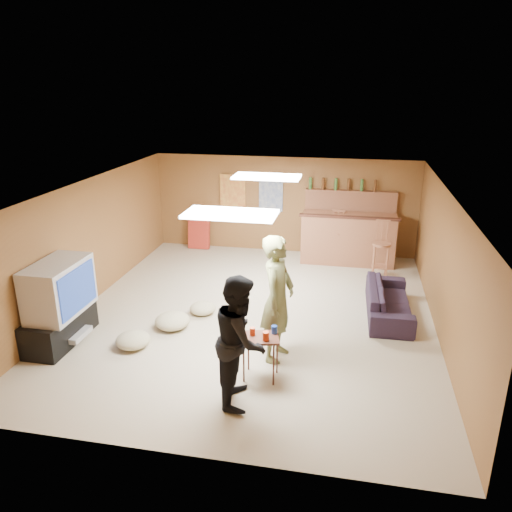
% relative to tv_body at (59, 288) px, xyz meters
% --- Properties ---
extents(ground, '(7.00, 7.00, 0.00)m').
position_rel_tv_body_xyz_m(ground, '(2.65, 1.50, -0.90)').
color(ground, tan).
rests_on(ground, ground).
extents(ceiling, '(6.00, 7.00, 0.02)m').
position_rel_tv_body_xyz_m(ceiling, '(2.65, 1.50, 1.30)').
color(ceiling, silver).
rests_on(ceiling, ground).
extents(wall_back, '(6.00, 0.02, 2.20)m').
position_rel_tv_body_xyz_m(wall_back, '(2.65, 5.00, 0.20)').
color(wall_back, brown).
rests_on(wall_back, ground).
extents(wall_front, '(6.00, 0.02, 2.20)m').
position_rel_tv_body_xyz_m(wall_front, '(2.65, -2.00, 0.20)').
color(wall_front, brown).
rests_on(wall_front, ground).
extents(wall_left, '(0.02, 7.00, 2.20)m').
position_rel_tv_body_xyz_m(wall_left, '(-0.35, 1.50, 0.20)').
color(wall_left, brown).
rests_on(wall_left, ground).
extents(wall_right, '(0.02, 7.00, 2.20)m').
position_rel_tv_body_xyz_m(wall_right, '(5.65, 1.50, 0.20)').
color(wall_right, brown).
rests_on(wall_right, ground).
extents(tv_stand, '(0.55, 1.30, 0.50)m').
position_rel_tv_body_xyz_m(tv_stand, '(-0.07, 0.00, -0.65)').
color(tv_stand, black).
rests_on(tv_stand, ground).
extents(dvd_box, '(0.35, 0.50, 0.08)m').
position_rel_tv_body_xyz_m(dvd_box, '(0.15, 0.00, -0.75)').
color(dvd_box, '#B2B2B7').
rests_on(dvd_box, tv_stand).
extents(tv_body, '(0.60, 1.10, 0.80)m').
position_rel_tv_body_xyz_m(tv_body, '(0.00, 0.00, 0.00)').
color(tv_body, '#B2B2B7').
rests_on(tv_body, tv_stand).
extents(tv_screen, '(0.02, 0.95, 0.65)m').
position_rel_tv_body_xyz_m(tv_screen, '(0.31, 0.00, 0.00)').
color(tv_screen, navy).
rests_on(tv_screen, tv_body).
extents(bar_counter, '(2.00, 0.60, 1.10)m').
position_rel_tv_body_xyz_m(bar_counter, '(4.15, 4.45, -0.35)').
color(bar_counter, brown).
rests_on(bar_counter, ground).
extents(bar_lip, '(2.10, 0.12, 0.05)m').
position_rel_tv_body_xyz_m(bar_lip, '(4.15, 4.20, 0.20)').
color(bar_lip, '#3C1C13').
rests_on(bar_lip, bar_counter).
extents(bar_shelf, '(2.00, 0.18, 0.05)m').
position_rel_tv_body_xyz_m(bar_shelf, '(4.15, 4.90, 0.60)').
color(bar_shelf, brown).
rests_on(bar_shelf, bar_backing).
extents(bar_backing, '(2.00, 0.14, 0.60)m').
position_rel_tv_body_xyz_m(bar_backing, '(4.15, 4.92, 0.30)').
color(bar_backing, brown).
rests_on(bar_backing, bar_counter).
extents(poster_left, '(0.60, 0.03, 0.85)m').
position_rel_tv_body_xyz_m(poster_left, '(1.45, 4.96, 0.45)').
color(poster_left, '#BF3F26').
rests_on(poster_left, wall_back).
extents(poster_right, '(0.55, 0.03, 0.80)m').
position_rel_tv_body_xyz_m(poster_right, '(2.35, 4.96, 0.45)').
color(poster_right, '#334C99').
rests_on(poster_right, wall_back).
extents(folding_chair_stack, '(0.50, 0.26, 0.91)m').
position_rel_tv_body_xyz_m(folding_chair_stack, '(0.65, 4.80, -0.45)').
color(folding_chair_stack, '#B42E21').
rests_on(folding_chair_stack, ground).
extents(ceiling_panel_front, '(1.20, 0.60, 0.04)m').
position_rel_tv_body_xyz_m(ceiling_panel_front, '(2.65, 0.00, 1.27)').
color(ceiling_panel_front, white).
rests_on(ceiling_panel_front, ceiling).
extents(ceiling_panel_back, '(1.20, 0.60, 0.04)m').
position_rel_tv_body_xyz_m(ceiling_panel_back, '(2.65, 2.70, 1.27)').
color(ceiling_panel_back, white).
rests_on(ceiling_panel_back, ceiling).
extents(person_olive, '(0.56, 0.75, 1.85)m').
position_rel_tv_body_xyz_m(person_olive, '(3.26, 0.21, 0.02)').
color(person_olive, '#66693D').
rests_on(person_olive, ground).
extents(person_black, '(0.73, 0.88, 1.67)m').
position_rel_tv_body_xyz_m(person_black, '(2.97, -0.87, -0.07)').
color(person_black, black).
rests_on(person_black, ground).
extents(sofa, '(0.75, 1.82, 0.53)m').
position_rel_tv_body_xyz_m(sofa, '(4.92, 1.94, -0.64)').
color(sofa, black).
rests_on(sofa, ground).
extents(tray_table, '(0.55, 0.48, 0.62)m').
position_rel_tv_body_xyz_m(tray_table, '(3.13, -0.36, -0.59)').
color(tray_table, '#3C1C13').
rests_on(tray_table, ground).
extents(cup_red_near, '(0.09, 0.09, 0.10)m').
position_rel_tv_body_xyz_m(cup_red_near, '(3.01, -0.33, -0.23)').
color(cup_red_near, '#BD320C').
rests_on(cup_red_near, tray_table).
extents(cup_red_far, '(0.09, 0.09, 0.12)m').
position_rel_tv_body_xyz_m(cup_red_far, '(3.21, -0.44, -0.22)').
color(cup_red_far, '#BD320C').
rests_on(cup_red_far, tray_table).
extents(cup_blue, '(0.10, 0.10, 0.11)m').
position_rel_tv_body_xyz_m(cup_blue, '(3.28, -0.23, -0.23)').
color(cup_blue, navy).
rests_on(cup_blue, tray_table).
extents(bar_stool_left, '(0.45, 0.45, 1.12)m').
position_rel_tv_body_xyz_m(bar_stool_left, '(3.92, 4.32, -0.34)').
color(bar_stool_left, brown).
rests_on(bar_stool_left, ground).
extents(bar_stool_right, '(0.47, 0.47, 1.30)m').
position_rel_tv_body_xyz_m(bar_stool_right, '(4.82, 3.66, -0.25)').
color(bar_stool_right, brown).
rests_on(bar_stool_right, ground).
extents(cushion_near_tv, '(0.62, 0.62, 0.25)m').
position_rel_tv_body_xyz_m(cushion_near_tv, '(1.45, 0.76, -0.77)').
color(cushion_near_tv, tan).
rests_on(cushion_near_tv, ground).
extents(cushion_mid, '(0.45, 0.45, 0.20)m').
position_rel_tv_body_xyz_m(cushion_mid, '(1.78, 1.37, -0.80)').
color(cushion_mid, tan).
rests_on(cushion_mid, ground).
extents(cushion_far, '(0.60, 0.60, 0.23)m').
position_rel_tv_body_xyz_m(cushion_far, '(1.08, 0.06, -0.78)').
color(cushion_far, tan).
rests_on(cushion_far, ground).
extents(bottle_row, '(1.48, 0.08, 0.26)m').
position_rel_tv_body_xyz_m(bottle_row, '(3.95, 4.88, 0.75)').
color(bottle_row, '#3F7233').
rests_on(bottle_row, bar_shelf).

